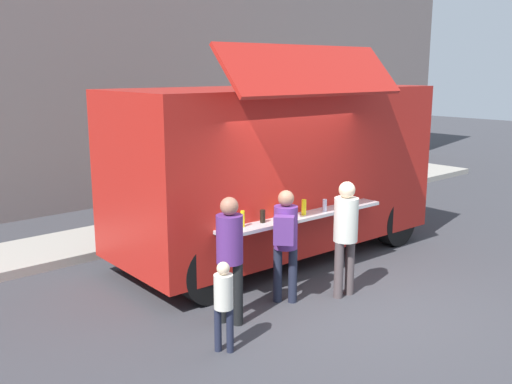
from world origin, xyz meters
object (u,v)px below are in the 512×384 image
at_px(customer_rear_waiting, 230,249).
at_px(child_near_queue, 224,299).
at_px(food_truck_main, 277,166).
at_px(customer_front_ordering, 346,229).
at_px(customer_mid_with_backpack, 285,235).
at_px(trash_bin, 321,184).

height_order(customer_rear_waiting, child_near_queue, customer_rear_waiting).
bearing_deg(food_truck_main, customer_rear_waiting, -143.40).
height_order(food_truck_main, customer_front_ordering, food_truck_main).
xyz_separation_m(customer_rear_waiting, child_near_queue, (-0.53, -0.54, -0.34)).
xyz_separation_m(customer_mid_with_backpack, child_near_queue, (-1.51, -0.55, -0.33)).
distance_m(customer_mid_with_backpack, child_near_queue, 1.64).
distance_m(customer_front_ordering, customer_rear_waiting, 1.82).
height_order(trash_bin, child_near_queue, child_near_queue).
xyz_separation_m(food_truck_main, child_near_queue, (-2.86, -2.14, -0.93)).
relative_size(customer_front_ordering, child_near_queue, 1.54).
distance_m(trash_bin, customer_front_ordering, 6.10).
bearing_deg(customer_rear_waiting, customer_mid_with_backpack, -25.64).
relative_size(food_truck_main, customer_front_ordering, 3.40).
relative_size(food_truck_main, trash_bin, 6.61).
relative_size(food_truck_main, child_near_queue, 5.26).
height_order(customer_mid_with_backpack, child_near_queue, customer_mid_with_backpack).
distance_m(food_truck_main, customer_front_ordering, 2.13).
distance_m(customer_mid_with_backpack, customer_rear_waiting, 0.98).
relative_size(food_truck_main, customer_mid_with_backpack, 3.57).
bearing_deg(trash_bin, child_near_queue, -145.93).
distance_m(trash_bin, child_near_queue, 7.97).
height_order(customer_front_ordering, customer_rear_waiting, customer_front_ordering).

